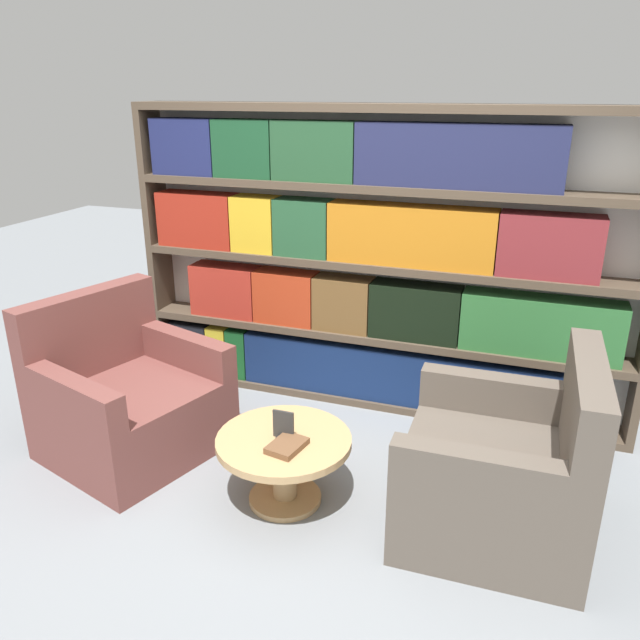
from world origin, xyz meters
TOP-DOWN VIEW (x-y plane):
  - ground_plane at (0.00, 0.00)m, footprint 14.00×14.00m
  - bookshelf at (-0.05, 1.34)m, footprint 3.33×0.30m
  - armchair_left at (-1.23, 0.23)m, footprint 1.09×1.12m
  - armchair_right at (0.94, 0.22)m, footprint 0.88×0.92m
  - coffee_table at (-0.14, 0.06)m, footprint 0.70×0.70m
  - table_sign at (-0.14, 0.06)m, footprint 0.11×0.06m
  - stray_book at (-0.09, -0.03)m, footprint 0.18×0.22m

SIDE VIEW (x-z plane):
  - ground_plane at x=0.00m, z-range 0.00..0.00m
  - coffee_table at x=-0.14m, z-range 0.08..0.47m
  - armchair_left at x=-1.23m, z-range -0.16..0.78m
  - armchair_right at x=0.94m, z-range -0.16..0.78m
  - stray_book at x=-0.09m, z-range 0.38..0.42m
  - table_sign at x=-0.14m, z-range 0.37..0.52m
  - bookshelf at x=-0.05m, z-range -0.03..1.95m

